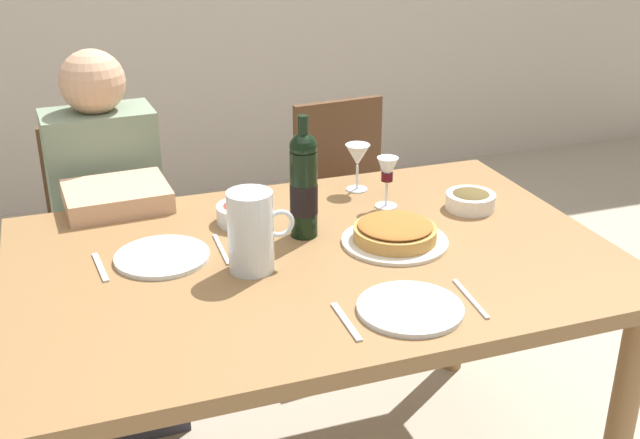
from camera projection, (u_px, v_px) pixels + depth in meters
name	position (u px, v px, depth m)	size (l,w,h in m)	color
dining_table	(315.00, 286.00, 1.99)	(1.50, 1.00, 0.76)	olive
wine_bottle	(304.00, 185.00, 2.01)	(0.07, 0.07, 0.33)	black
water_pitcher	(251.00, 236.00, 1.85)	(0.16, 0.11, 0.20)	silver
baked_tart	(395.00, 233.00, 2.01)	(0.28, 0.28, 0.06)	silver
salad_bowl	(243.00, 212.00, 2.13)	(0.15, 0.15, 0.06)	silver
olive_bowl	(470.00, 199.00, 2.22)	(0.14, 0.14, 0.06)	white
wine_glass_left_diner	(387.00, 173.00, 2.20)	(0.06, 0.06, 0.15)	silver
wine_glass_right_diner	(358.00, 157.00, 2.32)	(0.07, 0.07, 0.14)	silver
dinner_plate_left_setting	(410.00, 308.00, 1.70)	(0.24, 0.24, 0.01)	silver
dinner_plate_right_setting	(162.00, 257.00, 1.93)	(0.24, 0.24, 0.01)	silver
fork_left_setting	(346.00, 322.00, 1.66)	(0.16, 0.01, 0.01)	silver
knife_left_setting	(470.00, 298.00, 1.75)	(0.18, 0.01, 0.01)	silver
knife_right_setting	(221.00, 249.00, 1.98)	(0.18, 0.01, 0.01)	silver
spoon_right_setting	(100.00, 267.00, 1.89)	(0.16, 0.01, 0.01)	silver
chair_left	(108.00, 234.00, 2.69)	(0.42, 0.42, 0.87)	brown
diner_left	(114.00, 229.00, 2.44)	(0.35, 0.52, 1.16)	gray
chair_right	(350.00, 203.00, 2.95)	(0.44, 0.44, 0.87)	brown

